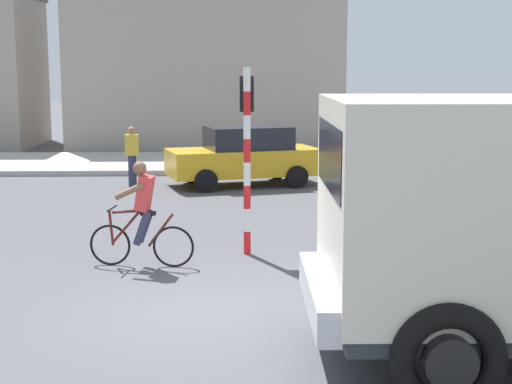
# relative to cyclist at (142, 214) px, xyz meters

# --- Properties ---
(ground_plane) EXTENTS (120.00, 120.00, 0.00)m
(ground_plane) POSITION_rel_cyclist_xyz_m (1.10, -2.40, -0.86)
(ground_plane) COLOR #4C4C51
(sidewalk_far) EXTENTS (80.00, 5.00, 0.16)m
(sidewalk_far) POSITION_rel_cyclist_xyz_m (1.10, 12.99, -0.78)
(sidewalk_far) COLOR #ADADA8
(sidewalk_far) RESTS_ON ground
(cyclist) EXTENTS (1.72, 0.54, 1.72)m
(cyclist) POSITION_rel_cyclist_xyz_m (0.00, 0.00, 0.00)
(cyclist) COLOR black
(cyclist) RESTS_ON ground
(traffic_light_pole) EXTENTS (0.24, 0.43, 3.20)m
(traffic_light_pole) POSITION_rel_cyclist_xyz_m (1.72, 0.87, 1.20)
(traffic_light_pole) COLOR red
(traffic_light_pole) RESTS_ON ground
(car_red_near) EXTENTS (4.31, 2.70, 1.60)m
(car_red_near) POSITION_rel_cyclist_xyz_m (1.81, 8.57, -0.05)
(car_red_near) COLOR gold
(car_red_near) RESTS_ON ground
(pedestrian_near_kerb) EXTENTS (0.34, 0.22, 1.62)m
(pedestrian_near_kerb) POSITION_rel_cyclist_xyz_m (-1.19, 8.40, -0.02)
(pedestrian_near_kerb) COLOR #2D334C
(pedestrian_near_kerb) RESTS_ON ground
(building_mid_block) EXTENTS (10.47, 5.49, 6.01)m
(building_mid_block) POSITION_rel_cyclist_xyz_m (0.51, 18.69, 2.15)
(building_mid_block) COLOR #9E9389
(building_mid_block) RESTS_ON ground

